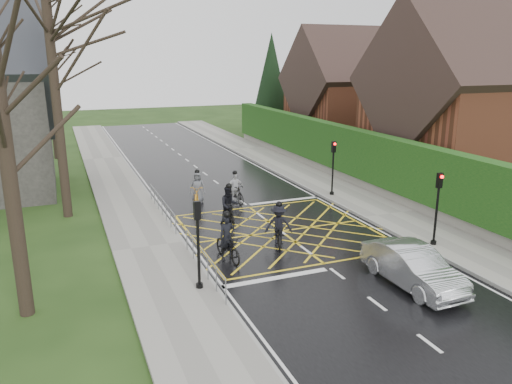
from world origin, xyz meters
TOP-DOWN VIEW (x-y plane):
  - ground at (0.00, 0.00)m, footprint 120.00×120.00m
  - road at (0.00, 0.00)m, footprint 9.00×80.00m
  - sidewalk_right at (6.00, 0.00)m, footprint 3.00×80.00m
  - sidewalk_left at (-6.00, 0.00)m, footprint 3.00×80.00m
  - stone_wall at (7.75, 6.00)m, footprint 0.50×38.00m
  - hedge at (7.75, 6.00)m, footprint 0.90×38.00m
  - house_near at (14.75, 4.00)m, footprint 11.80×9.80m
  - house_far at (14.75, 18.00)m, footprint 9.80×8.80m
  - conifer at (10.75, 26.00)m, footprint 4.60×4.60m
  - tree_front at (-10.50, -4.00)m, footprint 7.56×7.56m
  - tree_near at (-9.00, 6.00)m, footprint 9.24×9.24m
  - tree_mid at (-10.00, 14.00)m, footprint 10.08×10.08m
  - tree_far at (-9.30, 22.00)m, footprint 8.40×8.40m
  - railing_south at (-4.65, -3.50)m, footprint 0.05×5.04m
  - railing_north at (-4.65, 4.00)m, footprint 0.05×6.04m
  - traffic_light_ne at (5.10, 4.20)m, footprint 0.24×0.31m
  - traffic_light_se at (5.10, -4.20)m, footprint 0.24×0.31m
  - traffic_light_sw at (-5.10, -4.50)m, footprint 0.24×0.31m
  - cyclist_rear at (-3.31, -2.21)m, footprint 0.96×2.11m
  - cyclist_back at (-1.83, 1.91)m, footprint 0.97×2.04m
  - cyclist_mid at (-0.80, -1.56)m, footprint 1.41×2.10m
  - cyclist_front at (-0.40, 5.13)m, footprint 1.02×1.86m
  - cyclist_lead at (-2.28, 5.95)m, footprint 1.36×2.02m
  - car at (1.91, -6.80)m, footprint 1.55×4.30m

SIDE VIEW (x-z plane):
  - ground at x=0.00m, z-range 0.00..0.00m
  - road at x=0.00m, z-range 0.00..0.01m
  - sidewalk_right at x=6.00m, z-range 0.00..0.15m
  - sidewalk_left at x=-6.00m, z-range 0.00..0.15m
  - stone_wall at x=7.75m, z-range 0.00..0.70m
  - cyclist_rear at x=-3.31m, z-range -0.35..1.63m
  - cyclist_lead at x=-2.28m, z-range -0.29..1.57m
  - cyclist_front at x=-0.40m, z-range -0.24..1.57m
  - cyclist_mid at x=-0.80m, z-range -0.26..1.67m
  - car at x=1.91m, z-range 0.00..1.41m
  - cyclist_back at x=-1.83m, z-range -0.24..1.75m
  - railing_south at x=-4.65m, z-range 0.27..1.29m
  - railing_north at x=-4.65m, z-range 0.27..1.30m
  - traffic_light_ne at x=5.10m, z-range 0.06..3.27m
  - traffic_light_se at x=5.10m, z-range 0.06..3.27m
  - traffic_light_sw at x=-5.10m, z-range 0.06..3.27m
  - hedge at x=7.75m, z-range 0.70..3.50m
  - house_far at x=14.75m, z-range -0.79..9.51m
  - house_near at x=14.75m, z-range -0.92..10.38m
  - conifer at x=10.75m, z-range -0.01..9.99m
  - tree_front at x=-10.50m, z-range 1.79..11.15m
  - tree_far at x=-9.30m, z-range 1.99..12.39m
  - tree_near at x=-9.00m, z-range 2.19..13.63m
  - tree_mid at x=-10.00m, z-range 2.39..14.87m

